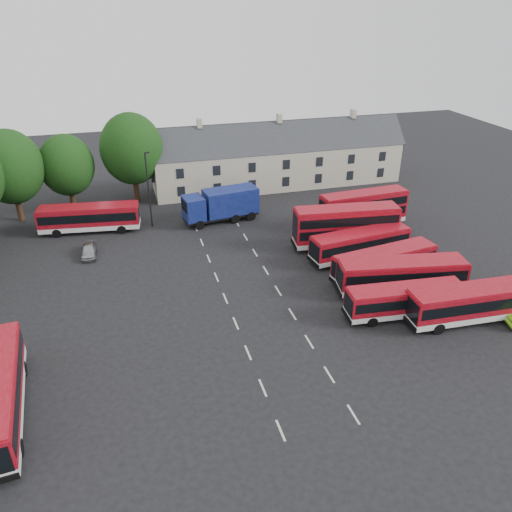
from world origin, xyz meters
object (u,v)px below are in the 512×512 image
object	(u,v)px
bus_dd_south	(346,224)
box_truck	(222,204)
bus_row_a	(473,301)
silver_car	(89,250)
lamppost	(149,188)

from	to	relation	value
bus_dd_south	box_truck	xyz separation A→B (m)	(-11.31, 10.36, -0.40)
bus_row_a	bus_dd_south	distance (m)	16.28
bus_row_a	box_truck	xyz separation A→B (m)	(-15.53, 26.07, 0.30)
silver_car	lamppost	bearing A→B (deg)	43.03
bus_row_a	silver_car	bearing A→B (deg)	148.66
bus_row_a	silver_car	world-z (taller)	bus_row_a
bus_row_a	silver_car	xyz separation A→B (m)	(-30.88, 20.90, -1.25)
bus_row_a	box_truck	world-z (taller)	box_truck
bus_row_a	silver_car	distance (m)	37.31
bus_dd_south	box_truck	bearing A→B (deg)	144.18
box_truck	lamppost	distance (m)	8.72
bus_dd_south	lamppost	bearing A→B (deg)	157.32
bus_dd_south	silver_car	xyz separation A→B (m)	(-26.66, 5.20, -1.95)
bus_dd_south	silver_car	world-z (taller)	bus_dd_south
box_truck	silver_car	bearing A→B (deg)	-169.55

